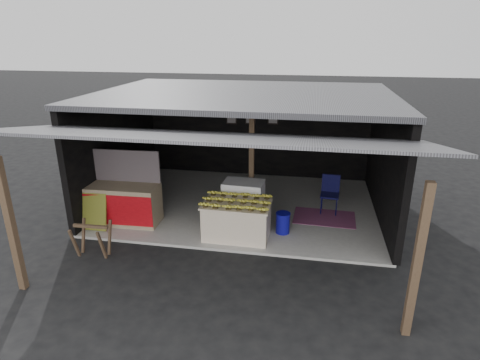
% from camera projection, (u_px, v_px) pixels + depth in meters
% --- Properties ---
extents(ground, '(80.00, 80.00, 0.00)m').
position_uv_depth(ground, '(223.00, 252.00, 8.51)').
color(ground, black).
rests_on(ground, ground).
extents(concrete_slab, '(7.00, 5.00, 0.06)m').
position_uv_depth(concrete_slab, '(244.00, 204.00, 10.81)').
color(concrete_slab, gray).
rests_on(concrete_slab, ground).
extents(shophouse, '(7.40, 7.29, 3.02)m').
position_uv_depth(shophouse, '(246.00, 127.00, 10.40)').
color(shophouse, black).
rests_on(shophouse, ground).
extents(banana_table, '(1.50, 0.94, 0.82)m').
position_uv_depth(banana_table, '(237.00, 220.00, 8.89)').
color(banana_table, white).
rests_on(banana_table, concrete_slab).
extents(banana_pile, '(1.38, 0.84, 0.16)m').
position_uv_depth(banana_pile, '(237.00, 200.00, 8.73)').
color(banana_pile, yellow).
rests_on(banana_pile, banana_table).
extents(white_crate, '(0.97, 0.69, 1.04)m').
position_uv_depth(white_crate, '(243.00, 202.00, 9.57)').
color(white_crate, white).
rests_on(white_crate, concrete_slab).
extents(neighbor_stall, '(1.69, 0.80, 1.72)m').
position_uv_depth(neighbor_stall, '(124.00, 202.00, 9.58)').
color(neighbor_stall, '#998466').
rests_on(neighbor_stall, concrete_slab).
extents(green_signboard, '(0.58, 0.24, 0.86)m').
position_uv_depth(green_signboard, '(94.00, 212.00, 9.25)').
color(green_signboard, black).
rests_on(green_signboard, concrete_slab).
extents(sawhorse, '(0.74, 0.65, 0.71)m').
position_uv_depth(sawhorse, '(92.00, 237.00, 8.21)').
color(sawhorse, brown).
rests_on(sawhorse, ground).
extents(water_barrel, '(0.31, 0.31, 0.46)m').
position_uv_depth(water_barrel, '(283.00, 223.00, 9.14)').
color(water_barrel, '#0D0C85').
rests_on(water_barrel, concrete_slab).
extents(plastic_chair, '(0.49, 0.49, 0.96)m').
position_uv_depth(plastic_chair, '(330.00, 190.00, 10.16)').
color(plastic_chair, black).
rests_on(plastic_chair, concrete_slab).
extents(magenta_rug, '(1.54, 1.06, 0.01)m').
position_uv_depth(magenta_rug, '(324.00, 217.00, 9.97)').
color(magenta_rug, '#661652').
rests_on(magenta_rug, concrete_slab).
extents(picture_frames, '(1.62, 0.04, 0.46)m').
position_uv_depth(picture_frames, '(252.00, 117.00, 12.41)').
color(picture_frames, black).
rests_on(picture_frames, shophouse).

